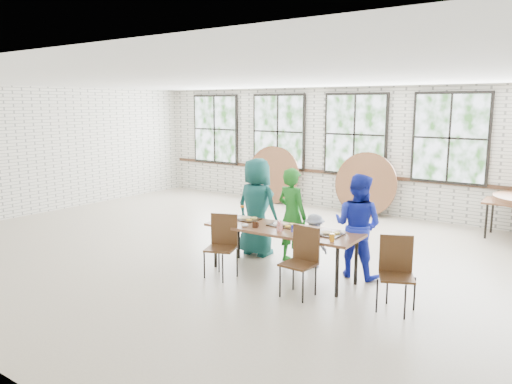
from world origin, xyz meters
TOP-DOWN VIEW (x-y plane):
  - room at (0.00, 4.44)m, footprint 12.00×12.00m
  - dining_table at (1.15, -0.50)m, footprint 2.43×0.91m
  - chair_near_left at (0.42, -1.05)m, footprint 0.54×0.53m
  - chair_near_right at (1.79, -0.99)m, footprint 0.44×0.42m
  - chair_spare at (3.01, -0.71)m, footprint 0.56×0.55m
  - adult_teal at (0.20, 0.15)m, footprint 0.84×0.56m
  - adult_green at (0.91, 0.15)m, footprint 0.63×0.47m
  - toddler at (1.34, 0.15)m, footprint 0.64×0.51m
  - adult_blue at (2.08, 0.15)m, footprint 0.78×0.61m
  - tabletop_clutter at (1.24, -0.52)m, footprint 2.00×0.63m
  - round_tops_leaning at (-0.91, 4.22)m, footprint 4.25×0.42m

SIDE VIEW (x-z plane):
  - toddler at x=1.34m, z-range 0.00..0.87m
  - chair_near_left at x=0.42m, z-range 0.08..1.03m
  - chair_near_right at x=1.79m, z-range 0.08..1.03m
  - chair_spare at x=3.01m, z-range 0.08..1.03m
  - dining_table at x=1.15m, z-range 0.32..1.06m
  - round_tops_leaning at x=-0.91m, z-range -0.01..1.48m
  - tabletop_clutter at x=1.24m, z-range 0.71..0.82m
  - adult_blue at x=2.08m, z-range 0.00..1.58m
  - adult_green at x=0.91m, z-range 0.00..1.58m
  - adult_teal at x=0.20m, z-range 0.00..1.69m
  - room at x=0.00m, z-range -4.17..7.83m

